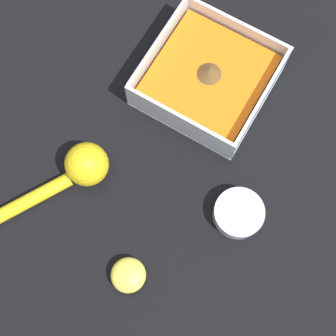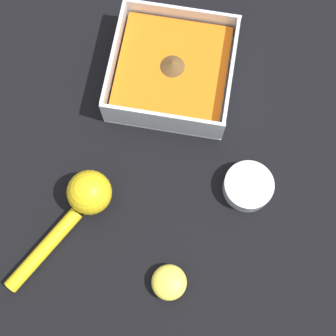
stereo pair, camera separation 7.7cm
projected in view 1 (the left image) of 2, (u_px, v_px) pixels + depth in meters
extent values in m
plane|color=black|center=(203.00, 92.00, 0.85)|extent=(4.00, 4.00, 0.00)
cube|color=silver|center=(207.00, 84.00, 0.85)|extent=(0.21, 0.21, 0.01)
cube|color=silver|center=(236.00, 31.00, 0.84)|extent=(0.21, 0.01, 0.06)
cube|color=silver|center=(179.00, 122.00, 0.79)|extent=(0.21, 0.01, 0.06)
cube|color=silver|center=(260.00, 103.00, 0.80)|extent=(0.01, 0.20, 0.06)
cube|color=silver|center=(158.00, 49.00, 0.83)|extent=(0.01, 0.20, 0.06)
cube|color=orange|center=(208.00, 79.00, 0.83)|extent=(0.19, 0.19, 0.04)
cone|color=brown|center=(209.00, 71.00, 0.80)|extent=(0.04, 0.04, 0.02)
cylinder|color=silver|center=(238.00, 213.00, 0.77)|extent=(0.08, 0.08, 0.03)
cylinder|color=brown|center=(238.00, 214.00, 0.77)|extent=(0.08, 0.08, 0.02)
sphere|color=yellow|center=(87.00, 164.00, 0.77)|extent=(0.07, 0.07, 0.07)
cylinder|color=yellow|center=(28.00, 201.00, 0.78)|extent=(0.10, 0.15, 0.02)
ellipsoid|color=#EFDB4C|center=(128.00, 275.00, 0.74)|extent=(0.06, 0.06, 0.03)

